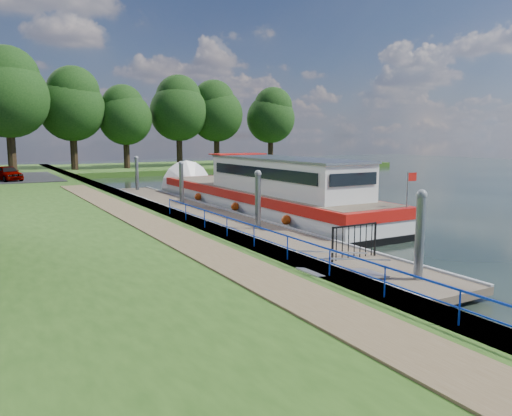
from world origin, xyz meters
TOP-DOWN VIEW (x-y plane):
  - ground at (0.00, 0.00)m, footprint 160.00×160.00m
  - bank_edge at (-2.55, 15.00)m, footprint 1.10×90.00m
  - far_bank at (12.00, 52.00)m, footprint 60.00×18.00m
  - footpath at (-4.40, 8.00)m, footprint 1.60×40.00m
  - blue_fence at (-2.75, 3.00)m, footprint 0.04×18.04m
  - pontoon at (0.00, 13.00)m, footprint 2.50×30.00m
  - mooring_piles at (0.00, 13.00)m, footprint 0.30×27.30m
  - gangway at (-1.85, 0.50)m, footprint 2.58×1.00m
  - gate_panel at (-0.00, 2.20)m, footprint 1.85×0.05m
  - barge at (3.60, 14.93)m, footprint 4.36×21.15m
  - horizon_trees at (-1.61, 48.68)m, footprint 54.38×10.03m
  - car_a at (-8.15, 34.62)m, footprint 2.35×3.82m

SIDE VIEW (x-z plane):
  - ground at x=0.00m, z-range 0.00..0.00m
  - pontoon at x=0.00m, z-range -0.10..0.46m
  - far_bank at x=12.00m, z-range 0.00..0.60m
  - bank_edge at x=-2.55m, z-range 0.00..0.78m
  - gangway at x=-1.85m, z-range 0.16..1.09m
  - footpath at x=-4.40m, z-range 0.78..0.83m
  - barge at x=3.60m, z-range -1.30..3.48m
  - gate_panel at x=0.00m, z-range 0.57..1.72m
  - mooring_piles at x=0.00m, z-range -0.50..3.05m
  - blue_fence at x=-2.75m, z-range 0.95..1.67m
  - car_a at x=-8.15m, z-range 0.83..2.05m
  - horizon_trees at x=-1.61m, z-range 1.51..14.38m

